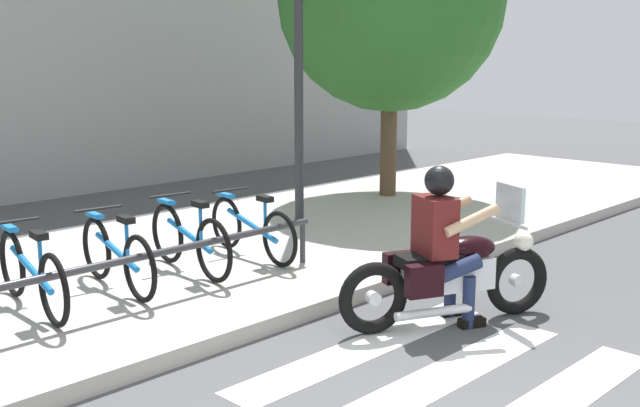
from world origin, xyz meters
name	(u,v)px	position (x,y,z in m)	size (l,w,h in m)	color
sidewalk	(69,290)	(0.00, 4.57, 0.07)	(24.00, 4.40, 0.15)	#B7B2A8
crosswalk_stripe_3	(445,375)	(1.04, 0.80, 0.00)	(2.80, 0.40, 0.01)	white
crosswalk_stripe_4	(364,347)	(1.04, 1.60, 0.00)	(2.80, 0.40, 0.01)	white
motorcycle	(449,274)	(2.02, 1.45, 0.46)	(1.95, 1.03, 1.23)	black
rider	(443,234)	(1.95, 1.48, 0.83)	(0.76, 0.70, 1.44)	#591919
bicycle_2	(31,273)	(-0.62, 4.02, 0.50)	(0.48, 1.67, 0.76)	black
bicycle_3	(117,255)	(0.22, 4.02, 0.50)	(0.48, 1.58, 0.76)	black
bicycle_4	(189,239)	(1.07, 4.02, 0.51)	(0.48, 1.60, 0.79)	black
bicycle_5	(252,228)	(1.91, 4.02, 0.49)	(0.48, 1.64, 0.73)	black
bike_rack	(107,267)	(-0.20, 3.46, 0.57)	(4.83, 0.07, 0.49)	#333338
street_lamp	(298,18)	(3.58, 4.97, 2.84)	(0.28, 0.28, 4.73)	#2D2D33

